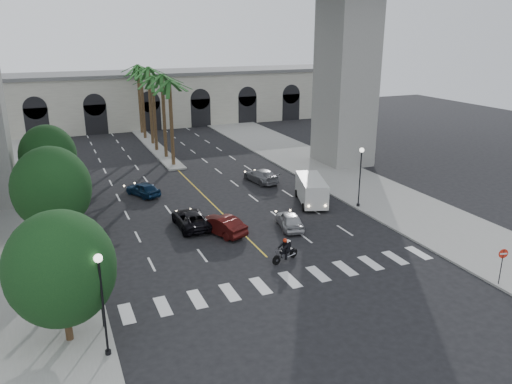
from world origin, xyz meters
name	(u,v)px	position (x,y,z in m)	size (l,w,h in m)	color
ground	(280,270)	(0.00, 0.00, 0.00)	(140.00, 140.00, 0.00)	black
sidewalk_left	(29,223)	(-15.00, 15.00, 0.07)	(8.00, 100.00, 0.15)	gray
sidewalk_right	(349,181)	(15.00, 15.00, 0.07)	(8.00, 100.00, 0.15)	gray
median	(155,147)	(0.00, 38.00, 0.10)	(2.00, 24.00, 0.20)	gray
pier_building	(131,99)	(0.00, 55.00, 4.27)	(71.00, 10.50, 8.50)	beige
palm_a	(169,85)	(0.00, 28.00, 9.10)	(3.20, 3.20, 10.30)	#47331E
palm_b	(162,79)	(0.10, 32.00, 9.37)	(3.20, 3.20, 10.60)	#47331E
palm_c	(152,80)	(-0.20, 36.00, 8.91)	(3.20, 3.20, 10.10)	#47331E
palm_d	(148,72)	(0.15, 40.00, 9.65)	(3.20, 3.20, 10.90)	#47331E
palm_e	(141,73)	(-0.10, 44.00, 9.19)	(3.20, 3.20, 10.40)	#47331E
palm_f	(138,69)	(0.20, 48.00, 9.46)	(3.20, 3.20, 10.70)	#47331E
street_tree_near	(61,269)	(-13.00, -3.00, 4.02)	(5.20, 5.20, 6.89)	#382616
street_tree_mid	(52,188)	(-13.00, 10.00, 4.21)	(5.44, 5.44, 7.21)	#382616
street_tree_far	(48,155)	(-13.00, 22.00, 3.90)	(5.04, 5.04, 6.68)	#382616
lamp_post_left_near	(102,297)	(-11.40, -5.00, 3.22)	(0.40, 0.40, 5.35)	black
lamp_post_left_far	(72,177)	(-11.40, 16.00, 3.22)	(0.40, 0.40, 5.35)	black
lamp_post_right	(360,172)	(11.40, 8.00, 3.22)	(0.40, 0.40, 5.35)	black
traffic_signal_near	(100,286)	(-11.30, -2.50, 2.51)	(0.25, 0.18, 3.65)	black
traffic_signal_far	(92,254)	(-11.30, 1.50, 2.51)	(0.25, 0.18, 3.65)	black
motorcycle_rider	(286,251)	(0.93, 1.02, 0.75)	(2.20, 0.94, 1.66)	black
car_a	(290,220)	(3.78, 6.11, 0.67)	(1.58, 3.93, 1.34)	#A1A2A6
car_b	(221,225)	(-1.50, 7.13, 0.72)	(1.53, 4.39, 1.45)	#430E0D
car_c	(191,219)	(-3.24, 9.35, 0.68)	(2.26, 4.90, 1.36)	black
car_d	(261,176)	(6.67, 18.37, 0.68)	(1.90, 4.67, 1.35)	slate
car_e	(143,189)	(-5.23, 18.61, 0.67)	(1.57, 3.91, 1.33)	#0F294A
cargo_van	(311,190)	(8.12, 10.51, 1.29)	(3.65, 5.81, 2.32)	silver
pedestrian_a	(55,293)	(-13.50, 0.47, 1.04)	(0.65, 0.42, 1.77)	black
do_not_enter_sign	(502,259)	(11.28, -7.12, 1.77)	(0.58, 0.19, 2.44)	black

